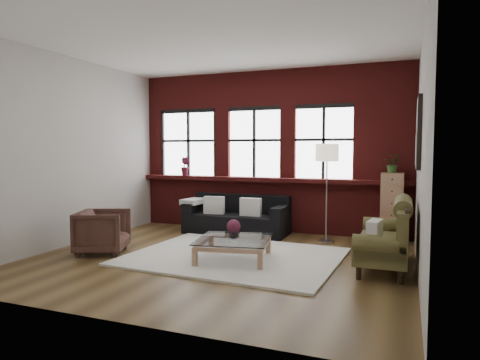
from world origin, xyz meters
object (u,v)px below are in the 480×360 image
(drawer_chest, at_px, (392,208))
(floor_lamp, at_px, (327,189))
(dark_sofa, at_px, (236,215))
(vintage_settee, at_px, (383,235))
(vase, at_px, (234,234))
(armchair, at_px, (103,232))
(coffee_table, at_px, (234,250))

(drawer_chest, relative_size, floor_lamp, 0.65)
(dark_sofa, distance_m, drawer_chest, 2.87)
(vintage_settee, height_order, drawer_chest, drawer_chest)
(dark_sofa, bearing_deg, vase, -69.31)
(dark_sofa, distance_m, floor_lamp, 1.86)
(armchair, bearing_deg, floor_lamp, -78.83)
(coffee_table, bearing_deg, armchair, -172.38)
(armchair, height_order, floor_lamp, floor_lamp)
(armchair, xyz_separation_m, floor_lamp, (3.15, 2.10, 0.60))
(vase, bearing_deg, armchair, -172.38)
(vintage_settee, height_order, floor_lamp, floor_lamp)
(dark_sofa, relative_size, vase, 14.23)
(vase, xyz_separation_m, drawer_chest, (2.11, 2.21, 0.21))
(vase, distance_m, drawer_chest, 3.07)
(coffee_table, relative_size, drawer_chest, 0.84)
(armchair, height_order, drawer_chest, drawer_chest)
(vintage_settee, height_order, vase, vintage_settee)
(dark_sofa, xyz_separation_m, vase, (0.73, -1.94, 0.05))
(floor_lamp, bearing_deg, vase, -119.51)
(vintage_settee, height_order, coffee_table, vintage_settee)
(coffee_table, bearing_deg, floor_lamp, 60.49)
(coffee_table, distance_m, vase, 0.24)
(coffee_table, relative_size, vase, 7.36)
(armchair, relative_size, floor_lamp, 0.40)
(vintage_settee, xyz_separation_m, drawer_chest, (0.06, 1.74, 0.17))
(dark_sofa, distance_m, vintage_settee, 3.15)
(vase, bearing_deg, drawer_chest, 46.34)
(dark_sofa, xyz_separation_m, coffee_table, (0.73, -1.94, -0.20))
(vintage_settee, bearing_deg, floor_lamp, 127.09)
(vintage_settee, bearing_deg, vase, -167.06)
(vintage_settee, relative_size, armchair, 2.22)
(dark_sofa, bearing_deg, drawer_chest, 5.39)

